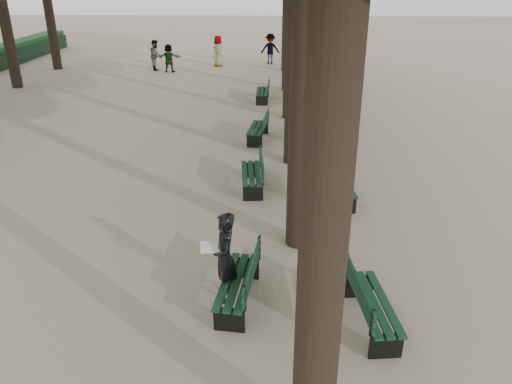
{
  "coord_description": "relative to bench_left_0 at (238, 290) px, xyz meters",
  "views": [
    {
      "loc": [
        0.99,
        -6.47,
        5.46
      ],
      "look_at": [
        0.6,
        3.0,
        1.2
      ],
      "focal_mm": 35.0,
      "sensor_mm": 36.0,
      "label": 1
    }
  ],
  "objects": [
    {
      "name": "pedestrian_a",
      "position": [
        -6.43,
        22.09,
        0.58
      ],
      "size": [
        0.64,
        0.9,
        1.71
      ],
      "primitive_type": "imported",
      "rotation": [
        0.0,
        0.0,
        1.97
      ],
      "color": "#262628",
      "rests_on": "ground"
    },
    {
      "name": "bench_left_1",
      "position": [
        0.0,
        5.06,
        0.0
      ],
      "size": [
        0.72,
        1.84,
        0.92
      ],
      "color": "black",
      "rests_on": "ground"
    },
    {
      "name": "bench_left_0",
      "position": [
        0.0,
        0.0,
        0.0
      ],
      "size": [
        0.77,
        1.85,
        0.92
      ],
      "color": "black",
      "rests_on": "ground"
    },
    {
      "name": "man_with_map",
      "position": [
        -0.23,
        0.13,
        0.58
      ],
      "size": [
        0.68,
        0.74,
        1.69
      ],
      "color": "black",
      "rests_on": "ground"
    },
    {
      "name": "bench_right_3",
      "position": [
        2.27,
        14.83,
        0.0
      ],
      "size": [
        0.69,
        1.84,
        0.92
      ],
      "color": "black",
      "rests_on": "ground"
    },
    {
      "name": "pedestrian_c",
      "position": [
        2.98,
        24.39,
        0.65
      ],
      "size": [
        0.94,
        1.08,
        1.84
      ],
      "primitive_type": "imported",
      "rotation": [
        0.0,
        0.0,
        0.93
      ],
      "color": "#262628",
      "rests_on": "ground"
    },
    {
      "name": "pedestrian_e",
      "position": [
        -5.54,
        21.49,
        0.51
      ],
      "size": [
        1.47,
        0.4,
        1.57
      ],
      "primitive_type": "imported",
      "rotation": [
        0.0,
        0.0,
        3.08
      ],
      "color": "#262628",
      "rests_on": "ground"
    },
    {
      "name": "bench_left_2",
      "position": [
        0.0,
        9.23,
        0.0
      ],
      "size": [
        0.76,
        1.85,
        0.92
      ],
      "color": "black",
      "rests_on": "ground"
    },
    {
      "name": "bench_right_2",
      "position": [
        2.27,
        9.17,
        0.0
      ],
      "size": [
        0.59,
        1.8,
        0.92
      ],
      "color": "black",
      "rests_on": "ground"
    },
    {
      "name": "pedestrian_b",
      "position": [
        0.19,
        24.43,
        0.64
      ],
      "size": [
        1.17,
        0.37,
        1.82
      ],
      "primitive_type": "imported",
      "rotation": [
        0.0,
        0.0,
        3.14
      ],
      "color": "#262628",
      "rests_on": "ground"
    },
    {
      "name": "pedestrian_d",
      "position": [
        -2.94,
        23.54,
        0.62
      ],
      "size": [
        0.64,
        0.94,
        1.79
      ],
      "primitive_type": "imported",
      "rotation": [
        0.0,
        0.0,
        4.36
      ],
      "color": "#262628",
      "rests_on": "ground"
    },
    {
      "name": "ground",
      "position": [
        -0.37,
        -0.84,
        -0.27
      ],
      "size": [
        120.0,
        120.0,
        0.0
      ],
      "primitive_type": "plane",
      "color": "tan",
      "rests_on": "ground"
    },
    {
      "name": "bench_right_0",
      "position": [
        2.27,
        -0.52,
        0.0
      ],
      "size": [
        0.77,
        1.85,
        0.92
      ],
      "color": "black",
      "rests_on": "ground"
    },
    {
      "name": "bench_left_3",
      "position": [
        0.0,
        14.81,
        0.0
      ],
      "size": [
        0.59,
        1.81,
        0.92
      ],
      "color": "black",
      "rests_on": "ground"
    },
    {
      "name": "bench_right_1",
      "position": [
        2.27,
        4.42,
        0.0
      ],
      "size": [
        0.75,
        1.85,
        0.92
      ],
      "color": "black",
      "rests_on": "ground"
    }
  ]
}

